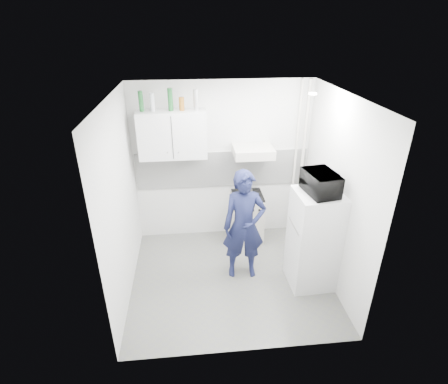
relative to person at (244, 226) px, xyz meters
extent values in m
plane|color=#5B5B5A|center=(-0.19, -0.10, -0.81)|extent=(2.80, 2.80, 0.00)
plane|color=white|center=(-0.19, -0.10, 1.79)|extent=(2.80, 2.80, 0.00)
plane|color=silver|center=(-0.19, 1.15, 0.49)|extent=(2.80, 0.00, 2.80)
plane|color=silver|center=(-1.59, -0.10, 0.49)|extent=(0.00, 2.60, 2.60)
plane|color=silver|center=(1.21, -0.10, 0.49)|extent=(0.00, 2.60, 2.60)
imported|color=#131737|center=(0.00, 0.00, 0.00)|extent=(0.61, 0.41, 1.62)
cube|color=beige|center=(0.20, 0.90, -0.41)|extent=(0.50, 0.50, 0.80)
cube|color=silver|center=(0.91, -0.27, -0.11)|extent=(0.61, 0.61, 1.41)
cube|color=black|center=(0.20, 0.90, 0.01)|extent=(0.48, 0.48, 0.03)
cylinder|color=silver|center=(0.18, 0.88, 0.07)|extent=(0.17, 0.17, 0.10)
imported|color=black|center=(0.91, -0.27, 0.74)|extent=(0.56, 0.42, 0.28)
cylinder|color=#144C1E|center=(-1.35, 0.97, 1.53)|extent=(0.07, 0.07, 0.29)
cylinder|color=#B2B7BC|center=(-1.20, 0.97, 1.52)|extent=(0.07, 0.07, 0.26)
cylinder|color=#144C1E|center=(-0.94, 0.97, 1.55)|extent=(0.07, 0.07, 0.32)
cylinder|color=brown|center=(-0.79, 0.97, 1.48)|extent=(0.08, 0.08, 0.19)
cylinder|color=silver|center=(-0.58, 0.97, 1.54)|extent=(0.07, 0.07, 0.30)
cube|color=silver|center=(-0.94, 0.97, 1.04)|extent=(1.00, 0.35, 0.70)
cube|color=beige|center=(0.26, 0.90, 0.76)|extent=(0.60, 0.50, 0.14)
cube|color=white|center=(-0.19, 1.13, 0.39)|extent=(2.74, 0.03, 0.60)
cylinder|color=beige|center=(1.11, 1.07, 0.49)|extent=(0.05, 0.05, 2.60)
cylinder|color=beige|center=(0.99, 1.07, 0.49)|extent=(0.04, 0.04, 2.60)
cylinder|color=white|center=(0.81, 0.10, 1.76)|extent=(0.10, 0.10, 0.02)
camera|label=1|loc=(-0.69, -4.06, 2.57)|focal=28.00mm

